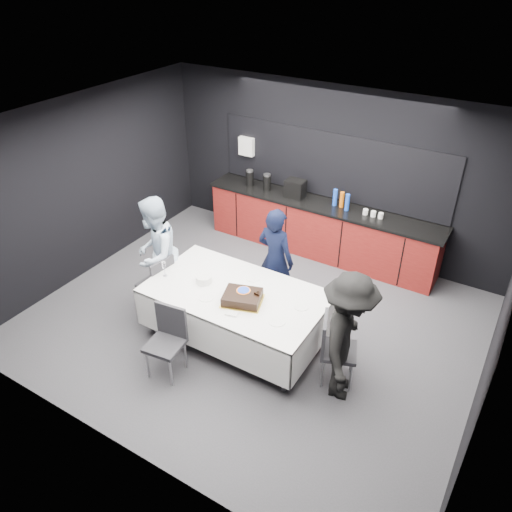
{
  "coord_description": "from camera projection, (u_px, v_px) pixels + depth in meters",
  "views": [
    {
      "loc": [
        2.91,
        -4.7,
        4.6
      ],
      "look_at": [
        0.0,
        0.1,
        1.05
      ],
      "focal_mm": 35.0,
      "sensor_mm": 36.0,
      "label": 1
    }
  ],
  "objects": [
    {
      "name": "fork_pile",
      "position": [
        232.0,
        313.0,
        6.02
      ],
      "size": [
        0.17,
        0.13,
        0.02
      ],
      "primitive_type": "cube",
      "rotation": [
        0.0,
        0.0,
        0.24
      ],
      "color": "white",
      "rests_on": "party_table"
    },
    {
      "name": "chair_right",
      "position": [
        333.0,
        345.0,
        5.93
      ],
      "size": [
        0.54,
        0.54,
        0.92
      ],
      "color": "#2B2B2F",
      "rests_on": "ground"
    },
    {
      "name": "person_center",
      "position": [
        275.0,
        259.0,
        7.05
      ],
      "size": [
        0.61,
        0.43,
        1.58
      ],
      "primitive_type": "imported",
      "rotation": [
        0.0,
        0.0,
        3.05
      ],
      "color": "black",
      "rests_on": "ground"
    },
    {
      "name": "person_right",
      "position": [
        347.0,
        338.0,
        5.59
      ],
      "size": [
        0.86,
        1.2,
        1.67
      ],
      "primitive_type": "imported",
      "rotation": [
        0.0,
        0.0,
        1.82
      ],
      "color": "black",
      "rests_on": "ground"
    },
    {
      "name": "plate_stack",
      "position": [
        204.0,
        279.0,
        6.58
      ],
      "size": [
        0.21,
        0.21,
        0.1
      ],
      "primitive_type": "cylinder",
      "color": "white",
      "rests_on": "party_table"
    },
    {
      "name": "loose_plate_right_a",
      "position": [
        301.0,
        306.0,
        6.15
      ],
      "size": [
        0.19,
        0.19,
        0.01
      ],
      "primitive_type": "cylinder",
      "color": "white",
      "rests_on": "party_table"
    },
    {
      "name": "loose_plate_near",
      "position": [
        206.0,
        297.0,
        6.31
      ],
      "size": [
        0.2,
        0.2,
        0.01
      ],
      "primitive_type": "cylinder",
      "color": "white",
      "rests_on": "party_table"
    },
    {
      "name": "champagne_flute",
      "position": [
        164.0,
        266.0,
        6.64
      ],
      "size": [
        0.06,
        0.06,
        0.22
      ],
      "color": "white",
      "rests_on": "party_table"
    },
    {
      "name": "kitchenette",
      "position": [
        320.0,
        224.0,
        8.45
      ],
      "size": [
        4.1,
        0.64,
        2.05
      ],
      "color": "maroon",
      "rests_on": "ground"
    },
    {
      "name": "person_left",
      "position": [
        156.0,
        254.0,
        7.05
      ],
      "size": [
        0.88,
        0.99,
        1.71
      ],
      "primitive_type": "imported",
      "rotation": [
        0.0,
        0.0,
        -1.25
      ],
      "color": "silver",
      "rests_on": "ground"
    },
    {
      "name": "room_shell",
      "position": [
        252.0,
        204.0,
        6.14
      ],
      "size": [
        6.04,
        5.04,
        2.82
      ],
      "color": "white",
      "rests_on": "ground"
    },
    {
      "name": "loose_plate_right_b",
      "position": [
        277.0,
        321.0,
        5.91
      ],
      "size": [
        0.21,
        0.21,
        0.01
      ],
      "primitive_type": "cylinder",
      "color": "white",
      "rests_on": "party_table"
    },
    {
      "name": "ground",
      "position": [
        252.0,
        321.0,
        7.13
      ],
      "size": [
        6.0,
        6.0,
        0.0
      ],
      "primitive_type": "plane",
      "color": "#444449",
      "rests_on": "ground"
    },
    {
      "name": "party_table",
      "position": [
        236.0,
        300.0,
        6.5
      ],
      "size": [
        2.32,
        1.32,
        0.78
      ],
      "color": "#99999E",
      "rests_on": "ground"
    },
    {
      "name": "chair_left",
      "position": [
        159.0,
        281.0,
        7.04
      ],
      "size": [
        0.46,
        0.46,
        0.92
      ],
      "color": "#2B2B2F",
      "rests_on": "ground"
    },
    {
      "name": "chair_near",
      "position": [
        168.0,
        336.0,
        6.07
      ],
      "size": [
        0.47,
        0.47,
        0.92
      ],
      "color": "#2B2B2F",
      "rests_on": "ground"
    },
    {
      "name": "loose_plate_far",
      "position": [
        253.0,
        278.0,
        6.67
      ],
      "size": [
        0.19,
        0.19,
        0.01
      ],
      "primitive_type": "cylinder",
      "color": "white",
      "rests_on": "party_table"
    },
    {
      "name": "cake_assembly",
      "position": [
        242.0,
        297.0,
        6.21
      ],
      "size": [
        0.59,
        0.54,
        0.16
      ],
      "color": "gold",
      "rests_on": "party_table"
    }
  ]
}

